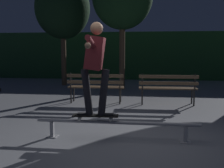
{
  "coord_description": "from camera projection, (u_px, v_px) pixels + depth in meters",
  "views": [
    {
      "loc": [
        0.47,
        -4.3,
        1.5
      ],
      "look_at": [
        -0.18,
        0.86,
        0.85
      ],
      "focal_mm": 42.75,
      "sensor_mm": 36.0,
      "label": 1
    }
  ],
  "objects": [
    {
      "name": "park_bench_leftmost",
      "position": [
        96.0,
        85.0,
        7.63
      ],
      "size": [
        1.61,
        0.45,
        0.88
      ],
      "color": "#282623",
      "rests_on": "ground"
    },
    {
      "name": "skateboarder",
      "position": [
        95.0,
        61.0,
        4.42
      ],
      "size": [
        0.62,
        1.41,
        1.56
      ],
      "color": "black",
      "rests_on": "skateboard"
    },
    {
      "name": "hedge_backdrop",
      "position": [
        137.0,
        56.0,
        14.4
      ],
      "size": [
        24.0,
        1.2,
        2.48
      ],
      "primitive_type": "cube",
      "color": "#234C28",
      "rests_on": "ground"
    },
    {
      "name": "skateboard",
      "position": [
        95.0,
        116.0,
        4.54
      ],
      "size": [
        0.79,
        0.23,
        0.09
      ],
      "color": "black",
      "rests_on": "grind_rail"
    },
    {
      "name": "ground_plane",
      "position": [
        116.0,
        141.0,
        4.48
      ],
      "size": [
        90.0,
        90.0,
        0.0
      ],
      "primitive_type": "plane",
      "color": "slate"
    },
    {
      "name": "tree_far_left",
      "position": [
        63.0,
        9.0,
        11.35
      ],
      "size": [
        2.33,
        2.33,
        4.57
      ],
      "color": "brown",
      "rests_on": "ground"
    },
    {
      "name": "grind_rail",
      "position": [
        117.0,
        125.0,
        4.51
      ],
      "size": [
        2.78,
        0.18,
        0.33
      ],
      "color": "#9E9EA3",
      "rests_on": "ground"
    },
    {
      "name": "park_bench_left_center",
      "position": [
        168.0,
        86.0,
        7.38
      ],
      "size": [
        1.61,
        0.45,
        0.88
      ],
      "color": "#282623",
      "rests_on": "ground"
    }
  ]
}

